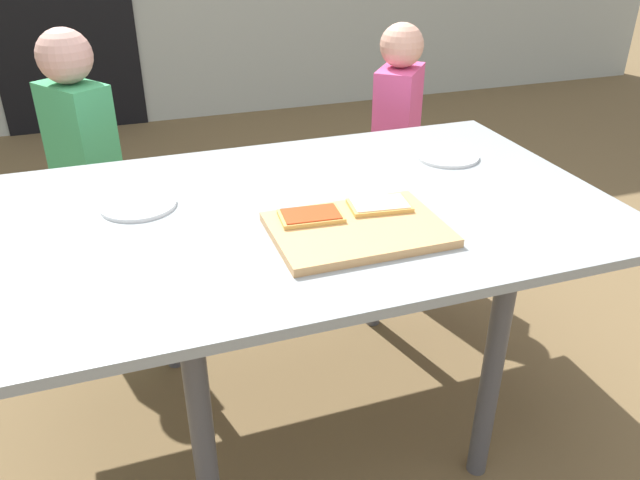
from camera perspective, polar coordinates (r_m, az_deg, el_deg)
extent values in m
plane|color=brown|center=(1.99, -0.86, -15.27)|extent=(16.00, 16.00, 0.00)
cube|color=gray|center=(1.60, -1.04, 2.73)|extent=(1.54, 0.96, 0.02)
cylinder|color=#4C4C51|center=(1.45, -10.54, -17.99)|extent=(0.05, 0.05, 0.67)
cylinder|color=#4C4C51|center=(1.66, 15.37, -11.71)|extent=(0.05, 0.05, 0.67)
cylinder|color=#4C4C51|center=(2.02, -14.00, -3.49)|extent=(0.05, 0.05, 0.67)
cylinder|color=#4C4C51|center=(2.18, 5.14, -0.28)|extent=(0.05, 0.05, 0.67)
cube|color=tan|center=(1.46, 3.44, 0.98)|extent=(0.40, 0.28, 0.02)
cube|color=#DAA750|center=(1.48, -0.83, 2.17)|extent=(0.15, 0.10, 0.01)
cube|color=red|center=(1.48, -0.83, 2.41)|extent=(0.14, 0.09, 0.00)
cube|color=#DAA750|center=(1.54, 5.44, 3.15)|extent=(0.16, 0.11, 0.01)
cube|color=beige|center=(1.54, 5.45, 3.38)|extent=(0.14, 0.10, 0.00)
cylinder|color=white|center=(1.65, -16.22, 3.11)|extent=(0.19, 0.19, 0.01)
cylinder|color=white|center=(1.94, 11.49, 7.52)|extent=(0.19, 0.19, 0.01)
cylinder|color=#453D3A|center=(2.52, -20.23, -0.28)|extent=(0.09, 0.09, 0.48)
cylinder|color=#453D3A|center=(2.41, -18.34, -1.24)|extent=(0.09, 0.09, 0.48)
cube|color=#3FA566|center=(2.30, -21.01, 8.62)|extent=(0.25, 0.28, 0.38)
sphere|color=#D0998C|center=(2.23, -22.27, 15.27)|extent=(0.18, 0.18, 0.18)
cylinder|color=#262C42|center=(2.70, 6.89, 2.79)|extent=(0.09, 0.09, 0.44)
cylinder|color=#262C42|center=(2.57, 6.15, 1.53)|extent=(0.09, 0.09, 0.44)
cube|color=#E54C8C|center=(2.48, 7.06, 10.86)|extent=(0.26, 0.27, 0.40)
sphere|color=#DD9E86|center=(2.41, 7.47, 17.19)|extent=(0.16, 0.16, 0.16)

